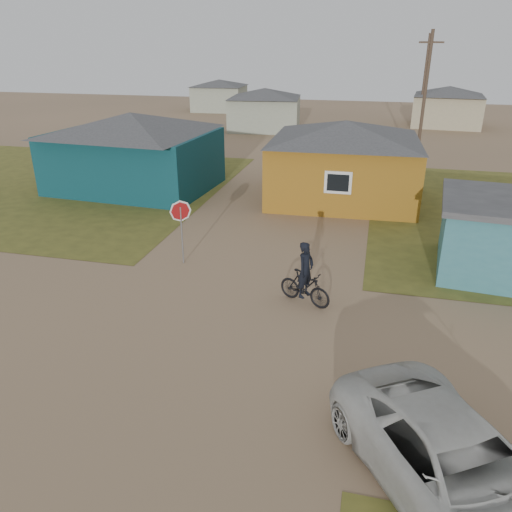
% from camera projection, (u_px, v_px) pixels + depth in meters
% --- Properties ---
extents(ground, '(120.00, 120.00, 0.00)m').
position_uv_depth(ground, '(203.00, 341.00, 13.29)').
color(ground, '#927354').
extents(grass_nw, '(20.00, 18.00, 0.00)m').
position_uv_depth(grass_nw, '(43.00, 184.00, 27.92)').
color(grass_nw, olive).
rests_on(grass_nw, ground).
extents(house_teal, '(8.93, 7.08, 4.00)m').
position_uv_depth(house_teal, '(133.00, 150.00, 26.36)').
color(house_teal, '#0A3037').
rests_on(house_teal, ground).
extents(house_yellow, '(7.72, 6.76, 3.90)m').
position_uv_depth(house_yellow, '(344.00, 160.00, 24.45)').
color(house_yellow, '#946116').
rests_on(house_yellow, ground).
extents(house_pale_west, '(7.04, 6.15, 3.60)m').
position_uv_depth(house_pale_west, '(265.00, 109.00, 44.19)').
color(house_pale_west, gray).
rests_on(house_pale_west, ground).
extents(house_beige_east, '(6.95, 6.05, 3.60)m').
position_uv_depth(house_beige_east, '(448.00, 106.00, 46.08)').
color(house_beige_east, tan).
rests_on(house_beige_east, ground).
extents(house_pale_north, '(6.28, 5.81, 3.40)m').
position_uv_depth(house_pale_north, '(219.00, 95.00, 56.67)').
color(house_pale_north, gray).
rests_on(house_pale_north, ground).
extents(utility_pole_near, '(1.40, 0.20, 8.00)m').
position_uv_depth(utility_pole_near, '(424.00, 100.00, 29.87)').
color(utility_pole_near, '#4A392C').
rests_on(utility_pole_near, ground).
extents(utility_pole_far, '(1.40, 0.20, 8.00)m').
position_uv_depth(utility_pole_far, '(424.00, 81.00, 43.93)').
color(utility_pole_far, '#4A392C').
rests_on(utility_pole_far, ground).
extents(stop_sign, '(0.76, 0.21, 2.35)m').
position_uv_depth(stop_sign, '(181.00, 217.00, 17.32)').
color(stop_sign, gray).
rests_on(stop_sign, ground).
extents(cyclist, '(1.80, 1.18, 1.98)m').
position_uv_depth(cyclist, '(305.00, 282.00, 14.97)').
color(cyclist, black).
rests_on(cyclist, ground).
extents(vehicle, '(4.88, 5.74, 1.46)m').
position_uv_depth(vehicle, '(455.00, 465.00, 8.48)').
color(vehicle, beige).
rests_on(vehicle, ground).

